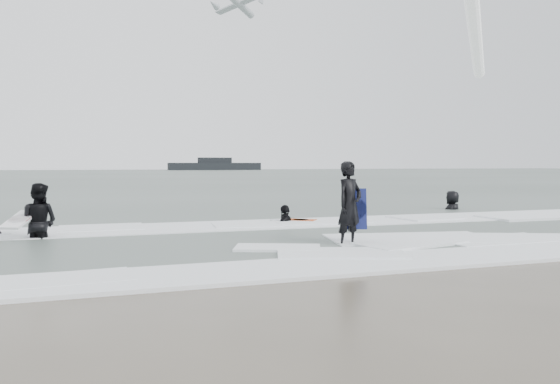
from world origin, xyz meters
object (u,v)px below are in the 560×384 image
object	(u,v)px
surfer_wading	(39,240)
airshow_jet	(446,1)
surfer_right_near	(285,224)
surfer_centre	(349,247)
vessel_horizon	(215,166)
surfer_right_far	(452,211)

from	to	relation	value
surfer_wading	airshow_jet	distance (m)	48.96
surfer_wading	surfer_right_near	xyz separation A→B (m)	(6.99, 1.36, 0.00)
surfer_centre	surfer_wading	xyz separation A→B (m)	(-6.88, 3.48, 0.00)
surfer_wading	vessel_horizon	xyz separation A→B (m)	(32.93, 138.49, 1.32)
surfer_right_near	airshow_jet	world-z (taller)	airshow_jet
surfer_right_far	surfer_centre	bearing A→B (deg)	-8.57
vessel_horizon	airshow_jet	bearing A→B (deg)	-89.63
surfer_wading	vessel_horizon	world-z (taller)	vessel_horizon
surfer_right_near	surfer_right_far	xyz separation A→B (m)	(8.09, 2.63, 0.00)
surfer_right_far	vessel_horizon	distance (m)	135.68
surfer_centre	vessel_horizon	bearing A→B (deg)	55.60
surfer_wading	surfer_right_far	xyz separation A→B (m)	(15.08, 3.99, 0.00)
surfer_right_near	airshow_jet	size ratio (longest dim) A/B	0.04
airshow_jet	surfer_right_far	bearing A→B (deg)	-124.55
surfer_wading	surfer_right_near	size ratio (longest dim) A/B	1.12
surfer_wading	vessel_horizon	size ratio (longest dim) A/B	0.08
surfer_right_near	airshow_jet	bearing A→B (deg)	-175.83
surfer_centre	surfer_right_near	distance (m)	4.84
surfer_centre	surfer_right_near	xyz separation A→B (m)	(0.12, 4.84, 0.00)
surfer_right_far	vessel_horizon	world-z (taller)	vessel_horizon
surfer_right_far	vessel_horizon	size ratio (longest dim) A/B	0.08
vessel_horizon	surfer_centre	bearing A→B (deg)	-100.40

